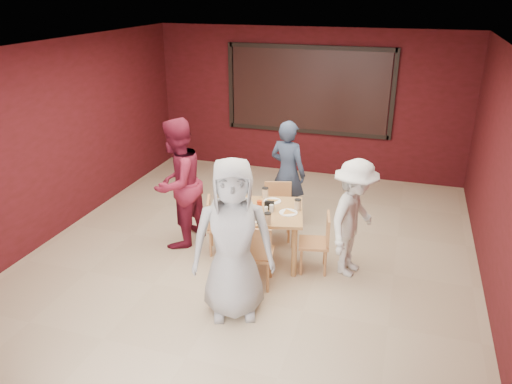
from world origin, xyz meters
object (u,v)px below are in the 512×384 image
(dining_table, at_px, (266,216))
(diner_front, at_px, (233,240))
(chair_left, at_px, (217,222))
(chair_right, at_px, (319,240))
(chair_back, at_px, (278,207))
(diner_left, at_px, (177,183))
(diner_right, at_px, (354,218))
(diner_back, at_px, (288,173))
(chair_front, at_px, (255,252))

(dining_table, distance_m, diner_front, 1.26)
(chair_left, relative_size, chair_right, 1.01)
(chair_back, relative_size, diner_left, 0.44)
(diner_right, bearing_deg, dining_table, 108.15)
(chair_back, xyz_separation_m, chair_right, (0.77, -0.79, -0.02))
(chair_left, xyz_separation_m, diner_left, (-0.61, 0.08, 0.47))
(diner_front, bearing_deg, chair_right, 36.96)
(dining_table, xyz_separation_m, diner_left, (-1.33, 0.12, 0.27))
(chair_right, bearing_deg, diner_right, 10.81)
(diner_back, height_order, diner_left, diner_left)
(chair_left, bearing_deg, dining_table, -2.90)
(dining_table, xyz_separation_m, chair_left, (-0.72, 0.04, -0.21))
(diner_left, relative_size, diner_right, 1.19)
(chair_front, bearing_deg, chair_back, 94.03)
(dining_table, bearing_deg, chair_back, 93.15)
(chair_right, height_order, diner_right, diner_right)
(chair_right, bearing_deg, chair_front, -136.36)
(dining_table, relative_size, diner_front, 0.61)
(diner_front, distance_m, diner_right, 1.72)
(chair_left, distance_m, chair_right, 1.45)
(chair_back, bearing_deg, dining_table, -86.85)
(chair_left, bearing_deg, diner_front, -60.90)
(chair_back, bearing_deg, diner_front, -89.35)
(diner_front, height_order, diner_left, diner_front)
(diner_front, distance_m, diner_left, 1.88)
(diner_back, bearing_deg, dining_table, 109.13)
(chair_left, relative_size, diner_front, 0.43)
(chair_front, bearing_deg, diner_right, 33.58)
(chair_right, xyz_separation_m, diner_front, (-0.75, -1.19, 0.48))
(chair_right, bearing_deg, chair_back, 134.06)
(diner_left, bearing_deg, diner_right, 97.18)
(diner_front, bearing_deg, dining_table, 68.18)
(chair_left, distance_m, diner_back, 1.46)
(diner_back, relative_size, diner_right, 1.06)
(diner_back, bearing_deg, diner_right, 151.40)
(dining_table, xyz_separation_m, diner_back, (-0.03, 1.27, 0.16))
(dining_table, xyz_separation_m, chair_right, (0.73, -0.04, -0.21))
(diner_left, bearing_deg, chair_left, 91.25)
(chair_back, xyz_separation_m, diner_right, (1.18, -0.72, 0.31))
(diner_back, bearing_deg, diner_front, 108.10)
(diner_right, bearing_deg, diner_left, 104.29)
(dining_table, bearing_deg, diner_back, 91.20)
(chair_front, distance_m, diner_front, 0.71)
(diner_back, bearing_deg, chair_left, 78.40)
(chair_right, xyz_separation_m, diner_left, (-2.06, 0.16, 0.48))
(dining_table, bearing_deg, diner_right, 2.00)
(dining_table, distance_m, chair_back, 0.78)
(diner_front, xyz_separation_m, diner_left, (-1.31, 1.35, -0.01))
(diner_front, bearing_deg, chair_front, 61.00)
(chair_left, bearing_deg, chair_front, -42.32)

